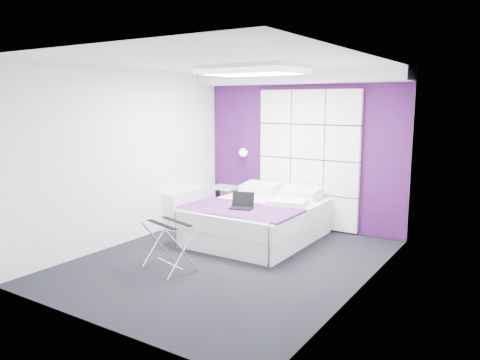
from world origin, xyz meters
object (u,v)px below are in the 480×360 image
object	(u,v)px
wall_lamp	(244,152)
laptop	(243,204)
luggage_rack	(170,246)
radiator	(191,206)
bed	(258,219)
nightstand	(225,187)

from	to	relation	value
wall_lamp	laptop	world-z (taller)	wall_lamp
wall_lamp	luggage_rack	bearing A→B (deg)	-77.61
radiator	laptop	world-z (taller)	laptop
bed	laptop	distance (m)	0.58
bed	luggage_rack	xyz separation A→B (m)	(-0.26, -1.76, -0.00)
radiator	wall_lamp	bearing A→B (deg)	49.90
wall_lamp	laptop	xyz separation A→B (m)	(0.88, -1.43, -0.58)
wall_lamp	bed	bearing A→B (deg)	-48.07
laptop	wall_lamp	bearing A→B (deg)	105.46
nightstand	laptop	size ratio (longest dim) A/B	1.37
wall_lamp	luggage_rack	size ratio (longest dim) A/B	0.24
wall_lamp	bed	size ratio (longest dim) A/B	0.07
nightstand	luggage_rack	xyz separation A→B (m)	(1.00, -2.68, -0.24)
bed	laptop	world-z (taller)	laptop
luggage_rack	laptop	bearing A→B (deg)	93.86
radiator	laptop	distance (m)	1.70
luggage_rack	laptop	distance (m)	1.36
wall_lamp	radiator	distance (m)	1.35
nightstand	laptop	xyz separation A→B (m)	(1.28, -1.39, 0.09)
radiator	laptop	size ratio (longest dim) A/B	3.66
bed	laptop	xyz separation A→B (m)	(0.03, -0.48, 0.33)
wall_lamp	nightstand	size ratio (longest dim) A/B	0.33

